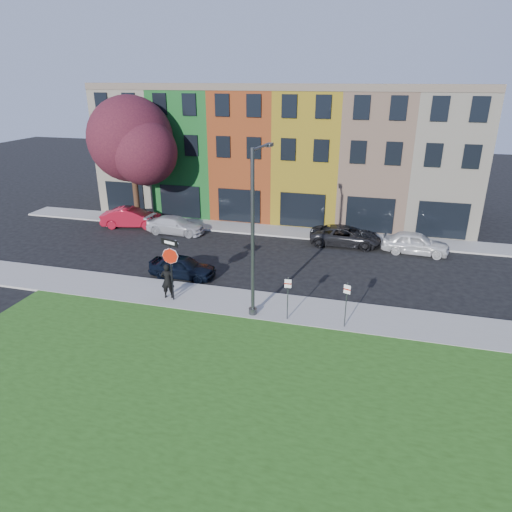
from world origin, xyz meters
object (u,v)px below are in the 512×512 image
(sedan_near, at_px, (182,267))
(man, at_px, (168,281))
(stop_sign, at_px, (170,257))
(street_lamp, at_px, (254,234))

(sedan_near, bearing_deg, man, -169.47)
(sedan_near, bearing_deg, stop_sign, -163.54)
(stop_sign, distance_m, street_lamp, 4.73)
(stop_sign, height_order, sedan_near, stop_sign)
(man, xyz_separation_m, sedan_near, (-0.44, 2.85, -0.41))
(man, xyz_separation_m, street_lamp, (4.78, -0.36, 3.09))
(sedan_near, distance_m, street_lamp, 7.05)
(stop_sign, relative_size, street_lamp, 0.42)
(sedan_near, bearing_deg, street_lamp, -119.84)
(stop_sign, distance_m, man, 1.48)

